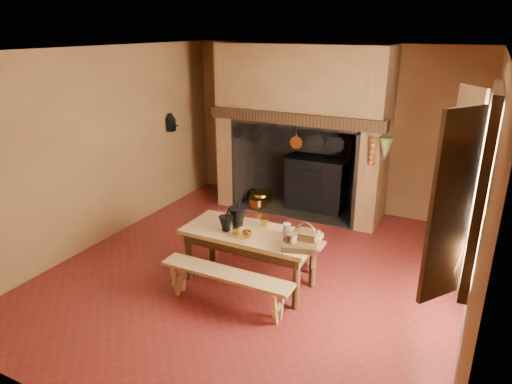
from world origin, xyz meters
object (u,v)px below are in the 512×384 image
mixing_bowl (309,237)px  work_table (250,240)px  bench_front (226,281)px  coffee_grinder (237,217)px  wicker_basket (305,237)px  iron_range (317,183)px

mixing_bowl → work_table: bearing=-171.2°
bench_front → coffee_grinder: (-0.27, 0.77, 0.43)m
coffee_grinder → mixing_bowl: 0.99m
bench_front → wicker_basket: size_ratio=5.54×
iron_range → work_table: iron_range is taller
coffee_grinder → work_table: bearing=-11.5°
bench_front → mixing_bowl: size_ratio=5.51×
iron_range → coffee_grinder: 2.56m
work_table → coffee_grinder: size_ratio=9.70×
iron_range → bench_front: bearing=-88.4°
mixing_bowl → wicker_basket: wicker_basket is taller
work_table → mixing_bowl: bearing=8.8°
iron_range → bench_front: size_ratio=1.00×
iron_range → mixing_bowl: (0.81, -2.61, 0.26)m
work_table → wicker_basket: 0.74m
iron_range → wicker_basket: 2.86m
wicker_basket → iron_range: bearing=103.6°
bench_front → coffee_grinder: 0.93m
work_table → coffee_grinder: 0.37m
iron_range → coffee_grinder: bearing=-94.0°
bench_front → wicker_basket: wicker_basket is taller
wicker_basket → work_table: bearing=176.4°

